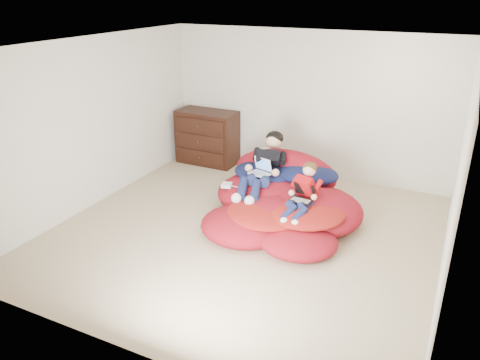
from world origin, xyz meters
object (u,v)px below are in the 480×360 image
Objects in this scene: laptop_white at (261,169)px; laptop_black at (303,195)px; beanbag_pile at (283,202)px; younger_boy at (304,191)px; older_boy at (265,163)px; dresser at (207,137)px.

laptop_white is 1.05× the size of laptop_black.
younger_boy reaches higher than beanbag_pile.
older_boy is at bearing 145.67° from beanbag_pile.
dresser is at bearing 143.55° from older_boy.
dresser is 3.26× the size of laptop_white.
younger_boy is 0.88m from laptop_white.
laptop_black is at bearing -27.83° from laptop_white.
older_boy reaches higher than dresser.
laptop_white is at bearing 161.60° from beanbag_pile.
laptop_white is at bearing 154.40° from younger_boy.
older_boy is 3.91× the size of laptop_white.
older_boy is at bearing -36.45° from dresser.
older_boy is 0.98m from laptop_black.
dresser is 3.10m from laptop_black.
younger_boy is (2.50, -1.79, 0.10)m from dresser.
older_boy is 4.09× the size of laptop_black.
beanbag_pile is (2.12, -1.54, -0.25)m from dresser.
laptop_white is (-0.79, 0.38, 0.04)m from younger_boy.
younger_boy is at bearing -32.55° from beanbag_pile.
older_boy reaches higher than laptop_black.
beanbag_pile is at bearing 147.45° from younger_boy.
beanbag_pile is 0.58m from laptop_white.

